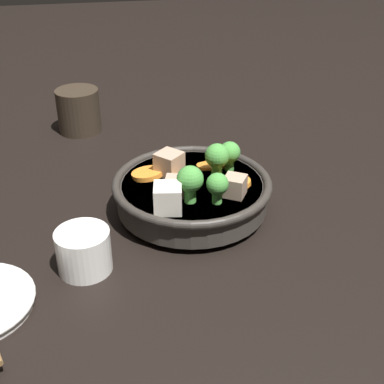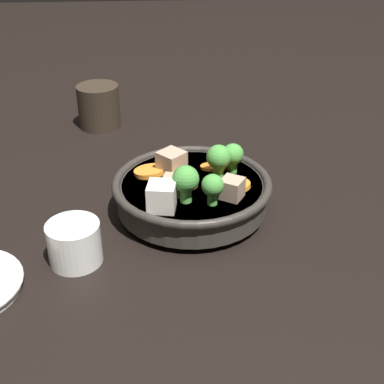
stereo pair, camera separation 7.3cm
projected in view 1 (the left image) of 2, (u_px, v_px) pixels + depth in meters
The scene contains 4 objects.
ground_plane at pixel (192, 211), 0.75m from camera, with size 3.00×3.00×0.00m, color black.
stirfry_bowl at pixel (192, 190), 0.73m from camera, with size 0.22×0.22×0.10m.
tea_cup at pixel (84, 251), 0.63m from camera, with size 0.06×0.06×0.05m.
dark_mug at pixel (79, 110), 0.97m from camera, with size 0.10×0.08×0.08m.
Camera 1 is at (-0.62, 0.12, 0.40)m, focal length 50.00 mm.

